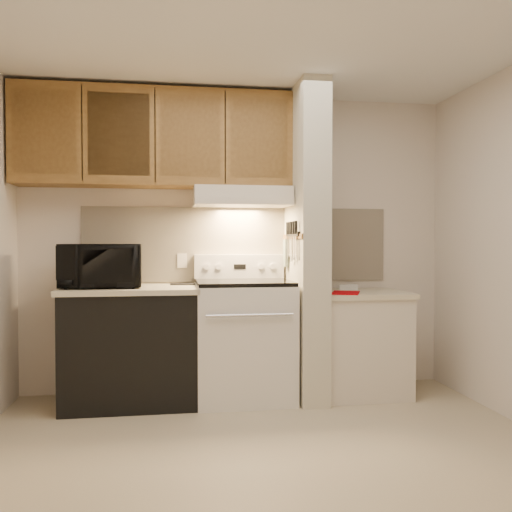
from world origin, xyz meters
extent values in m
plane|color=#BCAC8D|center=(0.00, 0.00, 0.00)|extent=(3.60, 3.60, 0.00)
plane|color=white|center=(0.00, 0.00, 2.50)|extent=(3.60, 3.60, 0.00)
cube|color=silver|center=(0.00, 1.50, 1.25)|extent=(3.60, 2.50, 0.02)
cube|color=#FFEDCC|center=(0.00, 1.49, 1.24)|extent=(2.60, 0.02, 0.63)
cube|color=silver|center=(0.00, 1.16, 0.46)|extent=(0.76, 0.65, 0.92)
cube|color=black|center=(0.00, 0.84, 0.50)|extent=(0.50, 0.01, 0.30)
cylinder|color=silver|center=(0.00, 0.80, 0.72)|extent=(0.65, 0.02, 0.02)
cube|color=black|center=(0.00, 1.16, 0.94)|extent=(0.74, 0.64, 0.03)
cube|color=silver|center=(0.00, 1.44, 1.05)|extent=(0.76, 0.08, 0.20)
cube|color=black|center=(0.00, 1.40, 1.05)|extent=(0.10, 0.01, 0.04)
cylinder|color=silver|center=(-0.28, 1.40, 1.05)|extent=(0.05, 0.02, 0.05)
cylinder|color=silver|center=(-0.18, 1.40, 1.05)|extent=(0.05, 0.02, 0.05)
cylinder|color=silver|center=(0.18, 1.40, 1.05)|extent=(0.05, 0.02, 0.05)
cylinder|color=silver|center=(0.28, 1.40, 1.05)|extent=(0.05, 0.02, 0.05)
cube|color=black|center=(-0.88, 1.17, 0.43)|extent=(1.00, 0.63, 0.87)
cube|color=beige|center=(-0.88, 1.17, 0.89)|extent=(1.04, 0.67, 0.04)
cube|color=black|center=(-0.48, 1.28, 0.92)|extent=(0.20, 0.09, 0.01)
cylinder|color=#30706D|center=(-1.23, 1.09, 0.95)|extent=(0.10, 0.10, 0.09)
cube|color=beige|center=(-0.48, 1.48, 1.10)|extent=(0.08, 0.01, 0.12)
imported|color=black|center=(-1.10, 1.15, 1.08)|extent=(0.62, 0.43, 0.33)
cube|color=beige|center=(0.51, 1.15, 1.25)|extent=(0.22, 0.70, 2.50)
cube|color=olive|center=(0.39, 1.15, 1.30)|extent=(0.01, 0.70, 0.04)
cube|color=black|center=(0.39, 1.10, 1.32)|extent=(0.02, 0.42, 0.04)
cube|color=silver|center=(0.38, 0.95, 1.22)|extent=(0.01, 0.03, 0.16)
cylinder|color=black|center=(0.38, 0.94, 1.37)|extent=(0.02, 0.02, 0.10)
cube|color=silver|center=(0.38, 1.01, 1.21)|extent=(0.01, 0.04, 0.18)
cylinder|color=black|center=(0.38, 1.01, 1.37)|extent=(0.02, 0.02, 0.10)
cube|color=silver|center=(0.38, 1.09, 1.20)|extent=(0.01, 0.04, 0.20)
cylinder|color=black|center=(0.38, 1.10, 1.37)|extent=(0.02, 0.02, 0.10)
cube|color=silver|center=(0.38, 1.17, 1.22)|extent=(0.01, 0.04, 0.16)
cylinder|color=black|center=(0.38, 1.19, 1.37)|extent=(0.02, 0.02, 0.10)
cube|color=silver|center=(0.38, 1.27, 1.21)|extent=(0.01, 0.04, 0.18)
cylinder|color=black|center=(0.38, 1.25, 1.37)|extent=(0.02, 0.02, 0.10)
cube|color=gray|center=(0.38, 1.32, 1.17)|extent=(0.03, 0.10, 0.23)
cube|color=beige|center=(0.97, 1.15, 0.40)|extent=(0.70, 0.60, 0.81)
cube|color=beige|center=(0.97, 1.15, 0.83)|extent=(0.74, 0.64, 0.04)
cube|color=#B10006|center=(0.79, 1.00, 0.85)|extent=(0.30, 0.34, 0.01)
cube|color=white|center=(0.93, 1.33, 0.87)|extent=(0.17, 0.14, 0.04)
cube|color=beige|center=(0.00, 1.28, 1.62)|extent=(0.78, 0.44, 0.15)
cube|color=beige|center=(0.00, 1.07, 1.58)|extent=(0.78, 0.04, 0.06)
cube|color=olive|center=(-0.69, 1.32, 2.08)|extent=(2.18, 0.33, 0.77)
cube|color=olive|center=(-1.51, 1.17, 2.08)|extent=(0.46, 0.01, 0.63)
cube|color=black|center=(-1.23, 1.16, 2.08)|extent=(0.01, 0.01, 0.73)
cube|color=olive|center=(-0.96, 1.17, 2.08)|extent=(0.46, 0.01, 0.63)
cube|color=black|center=(-0.69, 1.16, 2.08)|extent=(0.01, 0.01, 0.73)
cube|color=olive|center=(-0.42, 1.17, 2.08)|extent=(0.46, 0.01, 0.63)
cube|color=black|center=(-0.14, 1.16, 2.08)|extent=(0.01, 0.01, 0.73)
cube|color=olive|center=(0.13, 1.17, 2.08)|extent=(0.46, 0.01, 0.63)
camera|label=1|loc=(-0.56, -3.11, 1.26)|focal=38.00mm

